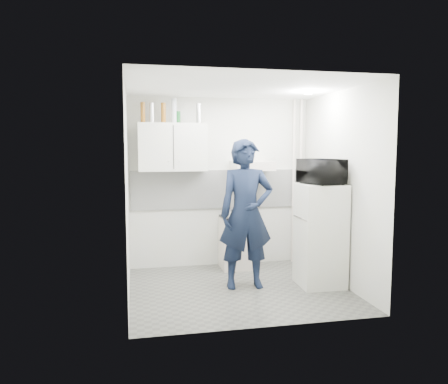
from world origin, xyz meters
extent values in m
plane|color=#53544C|center=(0.00, 0.00, 0.00)|extent=(2.80, 2.80, 0.00)
plane|color=white|center=(0.00, 0.00, 2.60)|extent=(2.80, 2.80, 0.00)
plane|color=beige|center=(0.00, 1.25, 1.30)|extent=(2.80, 0.00, 2.80)
plane|color=beige|center=(-1.40, 0.00, 1.30)|extent=(0.00, 2.60, 2.60)
plane|color=beige|center=(1.40, 0.00, 1.30)|extent=(0.00, 2.60, 2.60)
imported|color=black|center=(0.11, 0.07, 0.98)|extent=(0.73, 0.49, 1.96)
cube|color=beige|center=(0.21, 1.00, 0.39)|extent=(0.48, 0.48, 0.77)
cube|color=silver|center=(1.10, -0.06, 0.68)|extent=(0.58, 0.58, 1.37)
cube|color=black|center=(0.21, 1.00, 0.79)|extent=(0.46, 0.46, 0.03)
cylinder|color=silver|center=(0.12, 0.97, 0.86)|extent=(0.20, 0.20, 0.11)
imported|color=black|center=(1.10, -0.06, 1.53)|extent=(0.67, 0.53, 0.33)
cylinder|color=brown|center=(-1.17, 1.07, 2.35)|extent=(0.07, 0.07, 0.30)
cylinder|color=silver|center=(-1.05, 1.07, 2.34)|extent=(0.07, 0.07, 0.29)
cylinder|color=brown|center=(-0.88, 1.07, 2.35)|extent=(0.07, 0.07, 0.29)
cylinder|color=#B2B7BC|center=(-0.72, 1.07, 2.38)|extent=(0.08, 0.08, 0.35)
cylinder|color=#144C1E|center=(-0.66, 1.07, 2.29)|extent=(0.07, 0.07, 0.17)
cylinder|color=silver|center=(-0.36, 1.07, 2.35)|extent=(0.07, 0.07, 0.29)
cube|color=silver|center=(-0.75, 1.07, 1.85)|extent=(1.00, 0.35, 0.70)
cube|color=beige|center=(0.45, 1.00, 1.57)|extent=(0.60, 0.50, 0.14)
cube|color=white|center=(0.00, 1.24, 1.20)|extent=(2.74, 0.03, 0.60)
cylinder|color=beige|center=(1.30, 1.17, 1.30)|extent=(0.05, 0.05, 2.60)
cylinder|color=beige|center=(1.18, 1.17, 1.30)|extent=(0.04, 0.04, 2.60)
cylinder|color=white|center=(1.00, 0.20, 2.57)|extent=(0.10, 0.10, 0.02)
camera|label=1|loc=(-1.33, -5.40, 1.84)|focal=35.00mm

